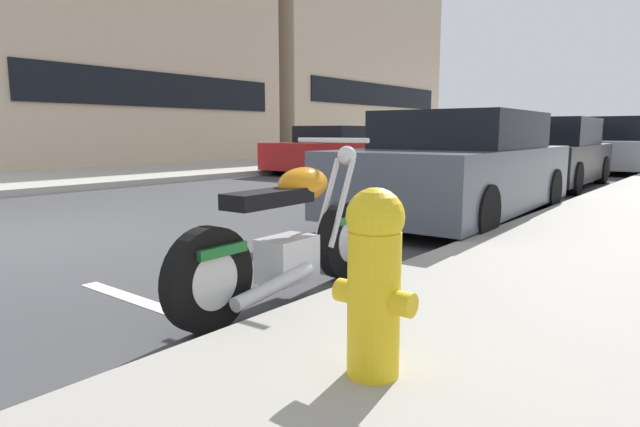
{
  "coord_description": "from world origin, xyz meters",
  "views": [
    {
      "loc": [
        -1.97,
        -6.15,
        1.15
      ],
      "look_at": [
        0.92,
        -3.83,
        0.58
      ],
      "focal_mm": 29.88,
      "sensor_mm": 36.0,
      "label": 1
    }
  ],
  "objects_px": {
    "parked_car_far_down_curb": "(459,168)",
    "car_opposite_curb": "(336,150)",
    "parked_car_near_corner": "(549,154)",
    "parked_car_second_in_row": "(615,149)",
    "parked_motorcycle": "(290,240)",
    "fire_hydrant": "(374,278)",
    "crossing_truck": "(622,136)"
  },
  "relations": [
    {
      "from": "parked_car_second_in_row",
      "to": "car_opposite_curb",
      "type": "xyz_separation_m",
      "value": [
        -4.99,
        6.32,
        -0.04
      ]
    },
    {
      "from": "parked_car_near_corner",
      "to": "parked_car_second_in_row",
      "type": "bearing_deg",
      "value": -4.62
    },
    {
      "from": "parked_car_near_corner",
      "to": "fire_hydrant",
      "type": "relative_size",
      "value": 5.37
    },
    {
      "from": "parked_car_near_corner",
      "to": "parked_car_second_in_row",
      "type": "xyz_separation_m",
      "value": [
        5.5,
        -0.28,
        -0.01
      ]
    },
    {
      "from": "car_opposite_curb",
      "to": "parked_car_far_down_curb",
      "type": "bearing_deg",
      "value": 45.75
    },
    {
      "from": "parked_motorcycle",
      "to": "parked_car_second_in_row",
      "type": "height_order",
      "value": "parked_car_second_in_row"
    },
    {
      "from": "parked_motorcycle",
      "to": "crossing_truck",
      "type": "xyz_separation_m",
      "value": [
        26.68,
        2.41,
        0.57
      ]
    },
    {
      "from": "parked_car_far_down_curb",
      "to": "car_opposite_curb",
      "type": "xyz_separation_m",
      "value": [
        5.65,
        6.31,
        -0.04
      ]
    },
    {
      "from": "parked_car_second_in_row",
      "to": "crossing_truck",
      "type": "height_order",
      "value": "crossing_truck"
    },
    {
      "from": "parked_car_near_corner",
      "to": "parked_car_far_down_curb",
      "type": "bearing_deg",
      "value": -178.76
    },
    {
      "from": "crossing_truck",
      "to": "parked_motorcycle",
      "type": "bearing_deg",
      "value": 98.25
    },
    {
      "from": "parked_car_second_in_row",
      "to": "crossing_truck",
      "type": "distance_m",
      "value": 12.08
    },
    {
      "from": "parked_car_near_corner",
      "to": "fire_hydrant",
      "type": "bearing_deg",
      "value": -169.84
    },
    {
      "from": "parked_car_near_corner",
      "to": "crossing_truck",
      "type": "xyz_separation_m",
      "value": [
        17.44,
        1.52,
        0.31
      ]
    },
    {
      "from": "parked_car_far_down_curb",
      "to": "parked_motorcycle",
      "type": "bearing_deg",
      "value": -173.59
    },
    {
      "from": "parked_car_far_down_curb",
      "to": "parked_car_near_corner",
      "type": "distance_m",
      "value": 5.15
    },
    {
      "from": "car_opposite_curb",
      "to": "fire_hydrant",
      "type": "xyz_separation_m",
      "value": [
        -10.6,
        -8.17,
        -0.07
      ]
    },
    {
      "from": "parked_car_far_down_curb",
      "to": "fire_hydrant",
      "type": "bearing_deg",
      "value": -161.69
    },
    {
      "from": "parked_motorcycle",
      "to": "car_opposite_curb",
      "type": "xyz_separation_m",
      "value": [
        9.74,
        6.93,
        0.21
      ]
    },
    {
      "from": "parked_car_near_corner",
      "to": "parked_car_second_in_row",
      "type": "height_order",
      "value": "parked_car_near_corner"
    },
    {
      "from": "parked_motorcycle",
      "to": "parked_car_near_corner",
      "type": "xyz_separation_m",
      "value": [
        9.24,
        0.89,
        0.26
      ]
    },
    {
      "from": "parked_motorcycle",
      "to": "parked_car_far_down_curb",
      "type": "xyz_separation_m",
      "value": [
        4.1,
        0.62,
        0.25
      ]
    },
    {
      "from": "parked_motorcycle",
      "to": "parked_car_second_in_row",
      "type": "bearing_deg",
      "value": -0.34
    },
    {
      "from": "parked_car_second_in_row",
      "to": "fire_hydrant",
      "type": "relative_size",
      "value": 5.41
    },
    {
      "from": "parked_car_far_down_curb",
      "to": "crossing_truck",
      "type": "bearing_deg",
      "value": 2.28
    },
    {
      "from": "parked_motorcycle",
      "to": "car_opposite_curb",
      "type": "distance_m",
      "value": 11.96
    },
    {
      "from": "car_opposite_curb",
      "to": "fire_hydrant",
      "type": "distance_m",
      "value": 13.38
    },
    {
      "from": "parked_motorcycle",
      "to": "parked_car_second_in_row",
      "type": "relative_size",
      "value": 0.48
    },
    {
      "from": "parked_car_near_corner",
      "to": "parked_car_second_in_row",
      "type": "distance_m",
      "value": 5.51
    },
    {
      "from": "parked_car_near_corner",
      "to": "crossing_truck",
      "type": "bearing_deg",
      "value": 3.26
    },
    {
      "from": "parked_motorcycle",
      "to": "parked_car_near_corner",
      "type": "relative_size",
      "value": 0.48
    },
    {
      "from": "parked_car_second_in_row",
      "to": "fire_hydrant",
      "type": "bearing_deg",
      "value": -176.57
    }
  ]
}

